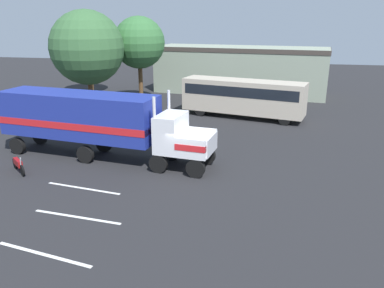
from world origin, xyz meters
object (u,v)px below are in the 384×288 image
Objects in this scene: semi_truck at (94,120)px; tree_left at (139,43)px; motorcycle at (18,165)px; parked_car at (64,117)px; tree_right at (88,39)px; tree_center at (87,48)px; parked_bus at (243,95)px; person_bystander at (118,133)px.

semi_truck is 17.26m from tree_left.
parked_car is at bearing 104.16° from motorcycle.
tree_right reaches higher than motorcycle.
tree_left is at bearing 49.52° from tree_center.
person_bystander is at bearing -129.41° from parked_bus.
parked_car is (-6.22, 3.62, -0.09)m from person_bystander.
parked_bus is at bearing 53.03° from motorcycle.
semi_truck is 8.49× the size of motorcycle.
tree_left reaches higher than person_bystander.
tree_center is 8.69m from tree_right.
parked_bus is at bearing 0.47° from tree_center.
parked_car reaches higher than motorcycle.
motorcycle is at bearing -79.67° from tree_center.
tree_center reaches higher than motorcycle.
semi_truck is 1.61× the size of tree_left.
tree_center reaches higher than parked_car.
tree_right is at bearing 115.43° from tree_center.
person_bystander is 12.84m from tree_center.
semi_truck is 3.17× the size of parked_car.
semi_truck is 1.27× the size of parked_bus.
tree_right is (-3.73, 7.84, 0.39)m from tree_center.
parked_bus is at bearing 55.77° from semi_truck.
person_bystander is 7.08m from motorcycle.
parked_car is 2.68× the size of motorcycle.
tree_right is (-7.39, 3.55, 0.15)m from tree_left.
motorcycle is at bearing -75.84° from parked_car.
parked_car is (-14.30, -6.21, -1.26)m from parked_bus.
tree_right is (-4.17, 13.93, 5.60)m from parked_car.
motorcycle is at bearing -122.57° from person_bystander.
parked_bus is 19.83m from motorcycle.
person_bystander is at bearing -77.91° from tree_left.
person_bystander is at bearing 81.14° from semi_truck.
semi_truck is at bearing -98.86° from person_bystander.
tree_left reaches higher than motorcycle.
motorcycle is at bearing -126.97° from parked_bus.
parked_car is 8.02m from tree_center.
tree_right is (-9.98, 20.20, 3.88)m from semi_truck.
parked_bus is 6.68× the size of motorcycle.
tree_center is at bearing -179.53° from parked_bus.
tree_left is (-2.59, 16.65, 3.73)m from semi_truck.
tree_center is (-0.44, 6.09, 5.21)m from parked_car.
tree_center reaches higher than semi_truck.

